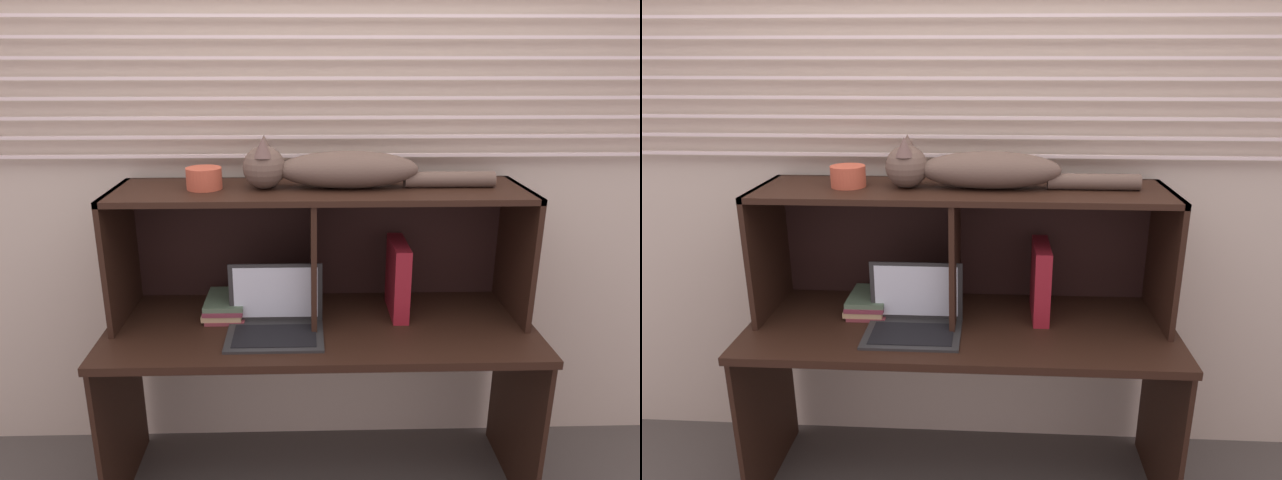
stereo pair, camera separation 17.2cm
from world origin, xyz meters
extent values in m
cube|color=beige|center=(0.00, 0.55, 1.25)|extent=(4.40, 0.04, 2.50)
cube|color=silver|center=(0.00, 0.50, 1.30)|extent=(2.88, 0.02, 0.01)
cube|color=silver|center=(0.00, 0.50, 1.37)|extent=(2.88, 0.02, 0.01)
cube|color=silver|center=(0.00, 0.50, 1.44)|extent=(2.88, 0.02, 0.01)
cube|color=silver|center=(0.00, 0.50, 1.51)|extent=(2.88, 0.02, 0.01)
cube|color=silver|center=(0.00, 0.50, 1.59)|extent=(2.88, 0.02, 0.01)
cube|color=silver|center=(0.00, 0.50, 1.66)|extent=(2.88, 0.02, 0.01)
cube|color=silver|center=(0.00, 0.50, 1.73)|extent=(2.88, 0.02, 0.01)
cube|color=silver|center=(0.00, 0.50, 1.80)|extent=(2.88, 0.02, 0.01)
cube|color=black|center=(0.00, 0.21, 0.70)|extent=(1.58, 0.60, 0.03)
cube|color=black|center=(-0.78, 0.21, 0.34)|extent=(0.02, 0.54, 0.68)
cube|color=black|center=(0.78, 0.21, 0.34)|extent=(0.02, 0.54, 0.68)
cube|color=black|center=(0.00, 0.31, 1.20)|extent=(1.51, 0.39, 0.02)
cube|color=black|center=(-0.75, 0.31, 0.96)|extent=(0.02, 0.39, 0.50)
cube|color=black|center=(0.75, 0.31, 0.96)|extent=(0.02, 0.39, 0.50)
cube|color=black|center=(-0.03, 0.31, 0.95)|extent=(0.02, 0.37, 0.48)
cube|color=black|center=(0.00, 0.50, 0.96)|extent=(1.51, 0.01, 0.50)
ellipsoid|color=brown|center=(0.10, 0.31, 1.28)|extent=(0.51, 0.17, 0.13)
sphere|color=brown|center=(-0.20, 0.31, 1.29)|extent=(0.15, 0.15, 0.15)
cone|color=brown|center=(-0.20, 0.27, 1.36)|extent=(0.07, 0.07, 0.07)
cone|color=brown|center=(-0.20, 0.34, 1.36)|extent=(0.07, 0.07, 0.07)
cylinder|color=brown|center=(0.47, 0.31, 1.24)|extent=(0.33, 0.06, 0.06)
cube|color=#2A2A2A|center=(-0.17, 0.11, 0.72)|extent=(0.34, 0.24, 0.01)
cube|color=#2A2A2A|center=(-0.17, 0.23, 0.84)|extent=(0.34, 0.01, 0.22)
cube|color=white|center=(-0.17, 0.22, 0.84)|extent=(0.31, 0.00, 0.20)
cube|color=black|center=(-0.17, 0.10, 0.72)|extent=(0.29, 0.17, 0.00)
cube|color=maroon|center=(0.30, 0.31, 0.86)|extent=(0.06, 0.24, 0.29)
cube|color=brown|center=(-0.36, 0.30, 0.72)|extent=(0.15, 0.21, 0.01)
cube|color=tan|center=(-0.37, 0.30, 0.74)|extent=(0.15, 0.21, 0.02)
cube|color=brown|center=(-0.36, 0.30, 0.76)|extent=(0.15, 0.21, 0.02)
cube|color=#516A4F|center=(-0.36, 0.31, 0.77)|extent=(0.15, 0.21, 0.02)
cylinder|color=#BB4E36|center=(-0.42, 0.31, 1.25)|extent=(0.13, 0.13, 0.08)
camera|label=1|loc=(-0.06, -1.71, 1.68)|focal=31.98mm
camera|label=2|loc=(0.12, -1.71, 1.68)|focal=31.98mm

